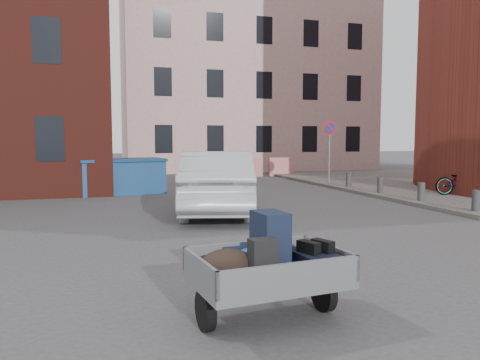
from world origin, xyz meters
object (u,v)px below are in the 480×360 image
object	(u,v)px
dumpster	(121,176)
bicycle	(462,181)
trailer	(267,267)
silver_car	(217,182)

from	to	relation	value
dumpster	bicycle	distance (m)	11.91
dumpster	trailer	bearing A→B (deg)	-96.09
silver_car	bicycle	distance (m)	8.66
trailer	bicycle	world-z (taller)	trailer
silver_car	bicycle	xyz separation A→B (m)	(8.63, 0.70, -0.25)
trailer	dumpster	distance (m)	12.98
trailer	silver_car	size ratio (longest dim) A/B	0.37
trailer	silver_car	distance (m)	7.61
trailer	dumpster	size ratio (longest dim) A/B	0.57
dumpster	bicycle	size ratio (longest dim) A/B	1.88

